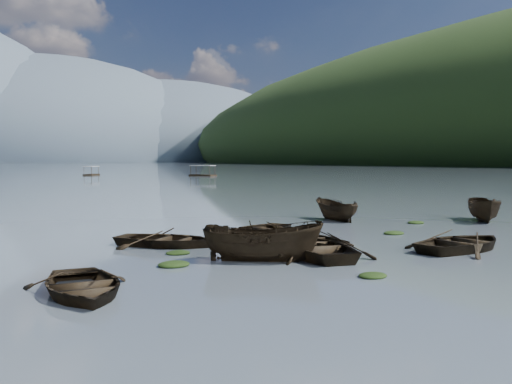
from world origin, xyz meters
TOP-DOWN VIEW (x-y plane):
  - ground_plane at (0.00, 0.00)m, footprint 2400.00×2400.00m
  - haze_mtn_c at (140.00, 900.00)m, footprint 520.00×520.00m
  - haze_mtn_d at (320.00, 900.00)m, footprint 520.00×520.00m
  - rowboat_0 at (-10.85, 2.47)m, footprint 3.40×4.49m
  - rowboat_1 at (-1.67, 4.56)m, footprint 4.56×5.67m
  - rowboat_2 at (-4.07, 4.38)m, footprint 4.50×3.79m
  - rowboat_3 at (-0.50, 6.91)m, footprint 3.42×4.56m
  - rowboat_4 at (4.26, 2.60)m, footprint 5.20×4.05m
  - rowboat_5 at (14.03, 9.36)m, footprint 4.03×4.30m
  - rowboat_6 at (-5.76, 9.52)m, footprint 5.40×5.44m
  - rowboat_7 at (-0.48, 10.89)m, footprint 5.06×4.50m
  - rowboat_8 at (6.69, 14.10)m, footprint 1.85×4.00m
  - weed_clump_0 at (-2.47, 0.33)m, footprint 0.95×0.78m
  - weed_clump_1 at (-7.18, 5.08)m, footprint 1.13×0.90m
  - weed_clump_3 at (-0.71, 8.91)m, footprint 0.77×0.65m
  - weed_clump_4 at (5.28, 7.63)m, footprint 1.08×0.86m
  - weed_clump_6 at (-6.10, 7.40)m, footprint 0.96×0.80m
  - weed_clump_7 at (9.63, 10.48)m, footprint 1.02×0.82m
  - pontoon_centre at (17.60, 119.46)m, footprint 4.73×5.54m
  - pontoon_right at (37.27, 101.04)m, footprint 5.03×6.32m

SIDE VIEW (x-z plane):
  - ground_plane at x=0.00m, z-range 0.00..0.00m
  - haze_mtn_c at x=140.00m, z-range -130.00..130.00m
  - haze_mtn_d at x=320.00m, z-range -110.00..110.00m
  - rowboat_0 at x=-10.85m, z-range -0.44..0.44m
  - rowboat_1 at x=-1.67m, z-range -0.52..0.52m
  - rowboat_2 at x=-4.07m, z-range -0.84..0.84m
  - rowboat_3 at x=-0.50m, z-range -0.45..0.45m
  - rowboat_4 at x=4.26m, z-range -0.49..0.49m
  - rowboat_5 at x=14.03m, z-range -0.83..0.83m
  - rowboat_6 at x=-5.76m, z-range -0.46..0.46m
  - rowboat_7 at x=-0.48m, z-range -0.43..0.43m
  - rowboat_8 at x=6.69m, z-range -0.75..0.75m
  - weed_clump_0 at x=-2.47m, z-range -0.10..0.10m
  - weed_clump_1 at x=-7.18m, z-range -0.12..0.12m
  - weed_clump_3 at x=-0.71m, z-range -0.09..0.09m
  - weed_clump_4 at x=5.28m, z-range -0.11..0.11m
  - weed_clump_6 at x=-6.10m, z-range -0.10..0.10m
  - weed_clump_7 at x=9.63m, z-range -0.11..0.11m
  - pontoon_centre at x=17.60m, z-range -1.00..1.00m
  - pontoon_right at x=37.27m, z-range -1.13..1.13m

